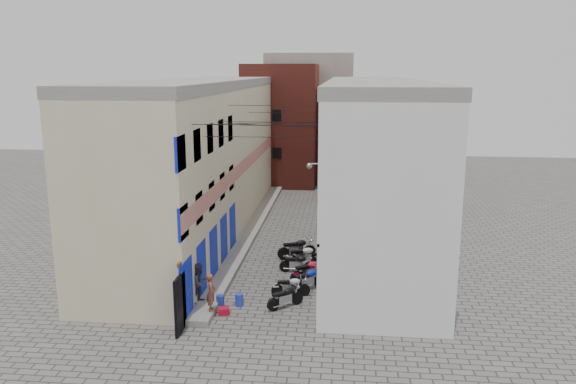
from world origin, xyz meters
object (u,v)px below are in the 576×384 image
(motorcycle_b, at_px, (291,285))
(water_jug_near, at_px, (220,301))
(motorcycle_a, at_px, (285,296))
(red_crate, at_px, (224,311))
(motorcycle_c, at_px, (308,278))
(motorcycle_e, at_px, (297,262))
(motorcycle_f, at_px, (304,255))
(motorcycle_d, at_px, (309,270))
(motorcycle_g, at_px, (297,247))
(water_jug_far, at_px, (239,300))
(person_a, at_px, (211,292))
(person_b, at_px, (200,283))

(motorcycle_b, relative_size, water_jug_near, 3.24)
(motorcycle_a, xyz_separation_m, red_crate, (-2.38, -0.91, -0.36))
(motorcycle_b, bearing_deg, red_crate, -57.64)
(motorcycle_c, xyz_separation_m, motorcycle_e, (-0.65, 2.17, -0.05))
(motorcycle_b, height_order, red_crate, motorcycle_b)
(red_crate, bearing_deg, motorcycle_b, 40.60)
(motorcycle_c, distance_m, motorcycle_e, 2.27)
(motorcycle_a, bearing_deg, motorcycle_f, 135.65)
(motorcycle_d, height_order, motorcycle_f, motorcycle_d)
(motorcycle_g, height_order, red_crate, motorcycle_g)
(motorcycle_e, height_order, water_jug_far, motorcycle_e)
(water_jug_near, bearing_deg, person_a, -99.55)
(motorcycle_f, xyz_separation_m, red_crate, (-2.75, -6.05, -0.42))
(motorcycle_b, height_order, person_b, person_b)
(motorcycle_e, height_order, person_b, person_b)
(person_b, bearing_deg, motorcycle_d, -25.12)
(water_jug_near, distance_m, water_jug_far, 0.78)
(water_jug_far, bearing_deg, motorcycle_g, 73.28)
(motorcycle_b, relative_size, water_jug_far, 3.23)
(motorcycle_a, height_order, red_crate, motorcycle_a)
(person_b, height_order, water_jug_far, person_b)
(motorcycle_b, xyz_separation_m, water_jug_far, (-2.02, -1.24, -0.23))
(motorcycle_b, relative_size, person_a, 1.09)
(motorcycle_g, bearing_deg, water_jug_near, -44.20)
(motorcycle_e, relative_size, red_crate, 3.84)
(motorcycle_c, distance_m, red_crate, 4.29)
(motorcycle_b, bearing_deg, person_a, -59.48)
(person_a, distance_m, red_crate, 1.01)
(motorcycle_a, relative_size, motorcycle_c, 0.92)
(person_a, height_order, water_jug_near, person_a)
(motorcycle_c, relative_size, water_jug_far, 3.61)
(motorcycle_a, height_order, motorcycle_e, same)
(water_jug_far, relative_size, red_crate, 1.16)
(motorcycle_e, bearing_deg, red_crate, -25.08)
(motorcycle_b, xyz_separation_m, motorcycle_f, (0.27, 3.93, 0.07))
(motorcycle_c, xyz_separation_m, water_jug_far, (-2.70, -1.99, -0.28))
(motorcycle_a, bearing_deg, water_jug_near, -125.06)
(motorcycle_a, distance_m, water_jug_far, 1.93)
(motorcycle_d, distance_m, red_crate, 5.05)
(motorcycle_a, bearing_deg, motorcycle_g, 140.36)
(motorcycle_d, relative_size, red_crate, 4.36)
(motorcycle_g, bearing_deg, motorcycle_e, -16.60)
(motorcycle_e, relative_size, motorcycle_g, 0.84)
(motorcycle_d, bearing_deg, motorcycle_e, 174.63)
(motorcycle_c, height_order, motorcycle_g, motorcycle_g)
(motorcycle_a, xyz_separation_m, water_jug_far, (-1.92, -0.03, -0.24))
(person_b, distance_m, red_crate, 1.55)
(motorcycle_a, height_order, person_a, person_a)
(person_b, bearing_deg, red_crate, -90.79)
(motorcycle_c, height_order, motorcycle_e, motorcycle_c)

